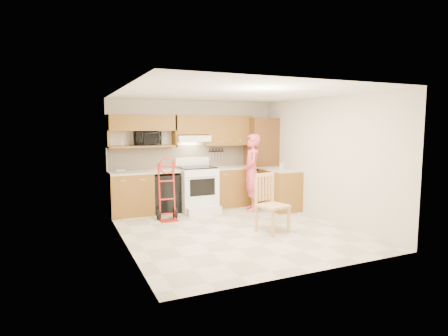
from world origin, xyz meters
TOP-DOWN VIEW (x-y plane):
  - floor at (0.00, 0.00)m, footprint 4.00×4.50m
  - ceiling at (0.00, 0.00)m, footprint 4.00×4.50m
  - wall_back at (0.00, 2.26)m, footprint 4.00×0.02m
  - wall_front at (0.00, -2.26)m, footprint 4.00×0.02m
  - wall_left at (-2.01, 0.00)m, footprint 0.02×4.50m
  - wall_right at (2.01, 0.00)m, footprint 0.02×4.50m
  - backsplash at (0.00, 2.23)m, footprint 3.92×0.03m
  - lower_cab_left at (-1.55, 1.95)m, footprint 0.90×0.60m
  - dishwasher at (-0.80, 1.95)m, footprint 0.60×0.60m
  - lower_cab_right at (0.83, 1.95)m, footprint 1.14×0.60m
  - countertop_left at (-1.25, 1.95)m, footprint 1.50×0.63m
  - countertop_right at (0.83, 1.95)m, footprint 1.14×0.63m
  - cab_return_right at (1.70, 1.15)m, footprint 0.60×1.00m
  - countertop_return at (1.70, 1.15)m, footprint 0.63×1.00m
  - pantry_tall at (1.65, 1.95)m, footprint 0.70×0.60m
  - upper_cab_left at (-1.25, 2.08)m, footprint 1.50×0.33m
  - upper_shelf_mw at (-1.25, 2.08)m, footprint 1.50×0.33m
  - upper_cab_center at (-0.12, 2.08)m, footprint 0.76×0.33m
  - upper_cab_right at (0.83, 2.08)m, footprint 1.14×0.33m
  - range_hood at (-0.12, 2.02)m, footprint 0.76×0.46m
  - knife_strip at (0.55, 2.21)m, footprint 0.40×0.05m
  - microwave at (-1.14, 2.08)m, footprint 0.55×0.37m
  - range at (-0.10, 1.71)m, footprint 0.81×1.06m
  - person at (1.03, 1.27)m, footprint 0.61×0.74m
  - hand_truck at (-0.95, 1.17)m, footprint 0.48×0.44m
  - dining_chair at (0.54, -0.43)m, footprint 0.58×0.62m
  - soap_bottle at (1.70, 1.06)m, footprint 0.09×0.09m
  - bowl at (-1.76, 1.95)m, footprint 0.22×0.22m

SIDE VIEW (x-z plane):
  - floor at x=0.00m, z-range -0.02..0.00m
  - dishwasher at x=-0.80m, z-range 0.00..0.85m
  - lower_cab_left at x=-1.55m, z-range 0.00..0.90m
  - lower_cab_right at x=0.83m, z-range 0.00..0.90m
  - cab_return_right at x=1.70m, z-range 0.00..0.90m
  - dining_chair at x=0.54m, z-range 0.00..1.06m
  - hand_truck at x=-0.95m, z-range 0.00..1.16m
  - range at x=-0.10m, z-range 0.00..1.19m
  - person at x=1.03m, z-range 0.00..1.74m
  - countertop_left at x=-1.25m, z-range 0.90..0.94m
  - countertop_right at x=0.83m, z-range 0.90..0.94m
  - countertop_return at x=1.70m, z-range 0.90..0.94m
  - bowl at x=-1.76m, z-range 0.94..0.99m
  - soap_bottle at x=1.70m, z-range 0.94..1.12m
  - pantry_tall at x=1.65m, z-range 0.00..2.10m
  - backsplash at x=0.00m, z-range 0.92..1.48m
  - knife_strip at x=0.55m, z-range 1.09..1.39m
  - wall_back at x=0.00m, z-range 0.00..2.50m
  - wall_front at x=0.00m, z-range 0.00..2.50m
  - wall_left at x=-2.01m, z-range 0.00..2.50m
  - wall_right at x=2.01m, z-range 0.00..2.50m
  - upper_shelf_mw at x=-1.25m, z-range 1.45..1.49m
  - range_hood at x=-0.12m, z-range 1.56..1.70m
  - microwave at x=-1.14m, z-range 1.49..1.79m
  - upper_cab_right at x=0.83m, z-range 1.45..2.15m
  - upper_cab_center at x=-0.12m, z-range 1.72..2.16m
  - upper_cab_left at x=-1.25m, z-range 1.81..2.15m
  - ceiling at x=0.00m, z-range 2.50..2.52m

